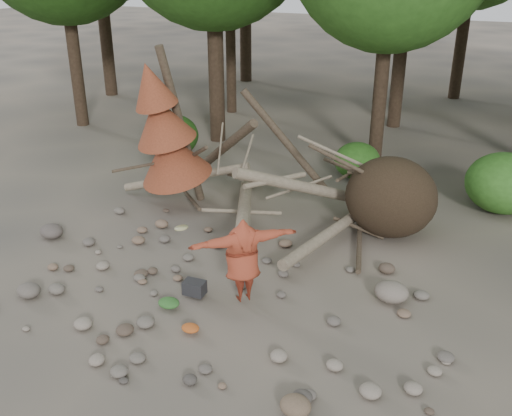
% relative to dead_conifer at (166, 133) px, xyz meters
% --- Properties ---
extents(ground, '(120.00, 120.00, 0.00)m').
position_rel_dead_conifer_xyz_m(ground, '(3.12, -3.37, -2.11)').
color(ground, '#514C44').
rests_on(ground, ground).
extents(deadfall_pile, '(8.55, 5.24, 3.30)m').
position_rel_dead_conifer_xyz_m(deadfall_pile, '(5.13, 0.87, -1.16)').
color(deadfall_pile, '#332619').
rests_on(deadfall_pile, ground).
extents(dead_conifer, '(2.06, 2.16, 4.35)m').
position_rel_dead_conifer_xyz_m(dead_conifer, '(0.00, 0.00, 0.00)').
color(dead_conifer, '#4C3F30').
rests_on(dead_conifer, ground).
extents(bush_left, '(1.80, 1.80, 1.44)m').
position_rel_dead_conifer_xyz_m(bush_left, '(-2.38, 3.83, -1.39)').
color(bush_left, '#245216').
rests_on(bush_left, ground).
extents(bush_mid, '(1.40, 1.40, 1.12)m').
position_rel_dead_conifer_xyz_m(bush_mid, '(3.92, 4.43, -1.55)').
color(bush_mid, '#2F681E').
rests_on(bush_mid, ground).
extents(bush_right, '(2.00, 2.00, 1.60)m').
position_rel_dead_conifer_xyz_m(bush_right, '(8.12, 3.63, -1.31)').
color(bush_right, '#3B7B26').
rests_on(bush_right, ground).
extents(frisbee_thrower, '(2.16, 1.91, 1.73)m').
position_rel_dead_conifer_xyz_m(frisbee_thrower, '(3.84, -3.28, -1.17)').
color(frisbee_thrower, '#9A3822').
rests_on(frisbee_thrower, ground).
extents(backpack, '(0.45, 0.32, 0.29)m').
position_rel_dead_conifer_xyz_m(backpack, '(2.88, -3.52, -1.97)').
color(backpack, black).
rests_on(backpack, ground).
extents(cloth_green, '(0.43, 0.36, 0.16)m').
position_rel_dead_conifer_xyz_m(cloth_green, '(2.65, -4.11, -2.03)').
color(cloth_green, '#2E6327').
rests_on(cloth_green, ground).
extents(cloth_orange, '(0.34, 0.28, 0.12)m').
position_rel_dead_conifer_xyz_m(cloth_orange, '(3.44, -4.61, -2.05)').
color(cloth_orange, '#B2511E').
rests_on(cloth_orange, ground).
extents(boulder_front_left, '(0.48, 0.43, 0.29)m').
position_rel_dead_conifer_xyz_m(boulder_front_left, '(-0.13, -4.94, -1.97)').
color(boulder_front_left, '#645C54').
rests_on(boulder_front_left, ground).
extents(boulder_front_right, '(0.48, 0.43, 0.29)m').
position_rel_dead_conifer_xyz_m(boulder_front_right, '(5.90, -5.65, -1.97)').
color(boulder_front_right, brown).
rests_on(boulder_front_right, ground).
extents(boulder_mid_right, '(0.68, 0.61, 0.41)m').
position_rel_dead_conifer_xyz_m(boulder_mid_right, '(6.48, -1.99, -1.91)').
color(boulder_mid_right, gray).
rests_on(boulder_mid_right, ground).
extents(boulder_mid_left, '(0.58, 0.52, 0.35)m').
position_rel_dead_conifer_xyz_m(boulder_mid_left, '(-1.62, -2.73, -1.94)').
color(boulder_mid_left, '#58504A').
rests_on(boulder_mid_left, ground).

